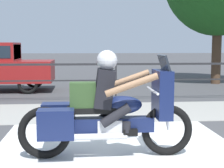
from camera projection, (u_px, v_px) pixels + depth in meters
name	position (u px, v px, depth m)	size (l,w,h in m)	color
ground_plane	(150.00, 158.00, 4.87)	(120.00, 120.00, 0.00)	#424244
sidewalk_band	(122.00, 111.00, 8.23)	(44.00, 2.40, 0.01)	#99968E
crosswalk_band	(122.00, 163.00, 4.63)	(3.76, 6.00, 0.01)	silver
fence_railing	(116.00, 71.00, 9.74)	(36.00, 0.05, 1.08)	#232326
motorcycle	(106.00, 110.00, 4.83)	(2.49, 0.76, 1.52)	black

